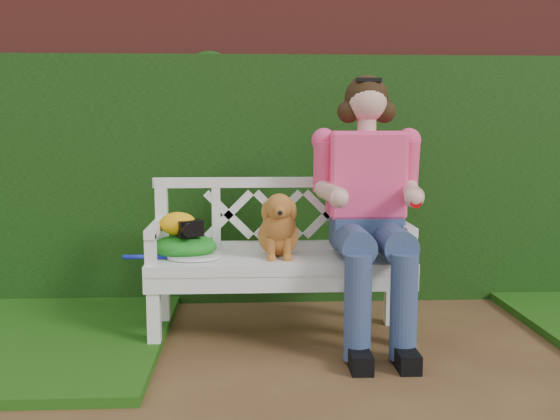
{
  "coord_description": "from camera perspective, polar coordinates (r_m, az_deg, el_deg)",
  "views": [
    {
      "loc": [
        -0.62,
        -2.86,
        1.24
      ],
      "look_at": [
        -0.44,
        0.85,
        0.75
      ],
      "focal_mm": 42.0,
      "sensor_mm": 36.0,
      "label": 1
    }
  ],
  "objects": [
    {
      "name": "ground",
      "position": [
        3.18,
        8.97,
        -15.53
      ],
      "size": [
        60.0,
        60.0,
        0.0
      ],
      "primitive_type": "plane",
      "color": "#4E321E"
    },
    {
      "name": "brick_wall",
      "position": [
        4.8,
        4.59,
        5.82
      ],
      "size": [
        10.0,
        0.3,
        2.2
      ],
      "primitive_type": "cube",
      "color": "maroon",
      "rests_on": "ground"
    },
    {
      "name": "ivy_hedge",
      "position": [
        4.6,
        4.92,
        2.62
      ],
      "size": [
        10.0,
        0.18,
        1.7
      ],
      "primitive_type": "cube",
      "color": "#1F4D11",
      "rests_on": "ground"
    },
    {
      "name": "garden_bench",
      "position": [
        3.84,
        0.0,
        -7.56
      ],
      "size": [
        1.59,
        0.62,
        0.48
      ],
      "primitive_type": null,
      "rotation": [
        0.0,
        0.0,
        0.01
      ],
      "color": "white",
      "rests_on": "ground"
    },
    {
      "name": "seated_woman",
      "position": [
        3.78,
        7.58,
        0.38
      ],
      "size": [
        0.94,
        1.06,
        1.55
      ],
      "primitive_type": null,
      "rotation": [
        0.0,
        0.0,
        0.39
      ],
      "color": "#ED3F41",
      "rests_on": "ground"
    },
    {
      "name": "dog",
      "position": [
        3.75,
        -0.14,
        -1.22
      ],
      "size": [
        0.26,
        0.35,
        0.38
      ],
      "primitive_type": null,
      "rotation": [
        0.0,
        0.0,
        -0.01
      ],
      "color": "#965F23",
      "rests_on": "garden_bench"
    },
    {
      "name": "tennis_racket",
      "position": [
        3.75,
        -7.92,
        -4.03
      ],
      "size": [
        0.63,
        0.45,
        0.03
      ],
      "primitive_type": null,
      "rotation": [
        0.0,
        0.0,
        -0.4
      ],
      "color": "silver",
      "rests_on": "garden_bench"
    },
    {
      "name": "green_bag",
      "position": [
        3.8,
        -8.35,
        -3.1
      ],
      "size": [
        0.41,
        0.34,
        0.13
      ],
      "primitive_type": null,
      "rotation": [
        0.0,
        0.0,
        -0.13
      ],
      "color": "#2C792A",
      "rests_on": "garden_bench"
    },
    {
      "name": "camera_item",
      "position": [
        3.74,
        -7.91,
        -1.57
      ],
      "size": [
        0.17,
        0.15,
        0.09
      ],
      "primitive_type": "cube",
      "rotation": [
        0.0,
        0.0,
        0.44
      ],
      "color": "black",
      "rests_on": "green_bag"
    },
    {
      "name": "baseball_glove",
      "position": [
        3.78,
        -8.88,
        -1.18
      ],
      "size": [
        0.23,
        0.18,
        0.13
      ],
      "primitive_type": "ellipsoid",
      "rotation": [
        0.0,
        0.0,
        -0.11
      ],
      "color": "#F4A40D",
      "rests_on": "green_bag"
    }
  ]
}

